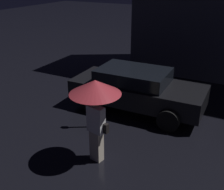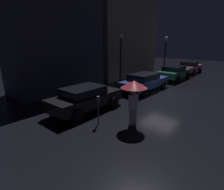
# 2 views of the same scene
# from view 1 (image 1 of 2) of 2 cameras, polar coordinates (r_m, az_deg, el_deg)

# --- Properties ---
(parked_car_black) EXTENTS (4.15, 1.88, 1.33)m
(parked_car_black) POSITION_cam_1_polar(r_m,az_deg,el_deg) (8.80, 5.04, 1.31)
(parked_car_black) COLOR black
(parked_car_black) RESTS_ON ground
(pedestrian_with_umbrella) EXTENTS (1.12, 1.12, 2.00)m
(pedestrian_with_umbrella) POSITION_cam_1_polar(r_m,az_deg,el_deg) (5.98, -3.40, -0.24)
(pedestrian_with_umbrella) COLOR beige
(pedestrian_with_umbrella) RESTS_ON ground
(parking_meter) EXTENTS (0.12, 0.10, 1.29)m
(parking_meter) POSITION_cam_1_polar(r_m,az_deg,el_deg) (7.71, -4.60, -1.37)
(parking_meter) COLOR #4C5154
(parking_meter) RESTS_ON ground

